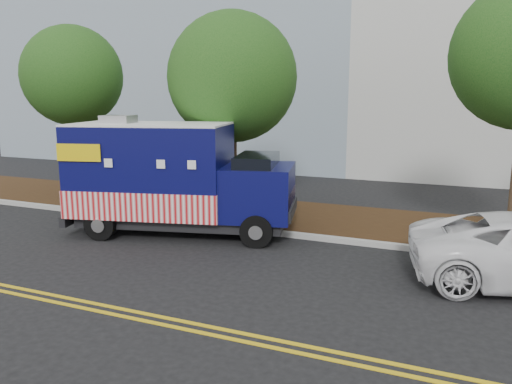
% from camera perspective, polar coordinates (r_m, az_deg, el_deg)
% --- Properties ---
extents(ground, '(120.00, 120.00, 0.00)m').
position_cam_1_polar(ground, '(14.21, -9.01, -5.29)').
color(ground, black).
rests_on(ground, ground).
extents(curb, '(120.00, 0.18, 0.15)m').
position_cam_1_polar(curb, '(15.35, -6.26, -3.70)').
color(curb, '#9E9E99').
rests_on(curb, ground).
extents(mulch_strip, '(120.00, 4.00, 0.15)m').
position_cam_1_polar(mulch_strip, '(17.16, -2.83, -2.08)').
color(mulch_strip, black).
rests_on(mulch_strip, ground).
extents(centerline_near, '(120.00, 0.10, 0.01)m').
position_cam_1_polar(centerline_near, '(10.92, -21.69, -10.99)').
color(centerline_near, gold).
rests_on(centerline_near, ground).
extents(centerline_far, '(120.00, 0.10, 0.01)m').
position_cam_1_polar(centerline_far, '(10.75, -22.64, -11.40)').
color(centerline_far, gold).
rests_on(centerline_far, ground).
extents(tree_a, '(3.75, 3.75, 6.55)m').
position_cam_1_polar(tree_a, '(20.55, -20.23, 12.31)').
color(tree_a, '#38281C').
rests_on(tree_a, ground).
extents(tree_b, '(4.22, 4.22, 6.63)m').
position_cam_1_polar(tree_b, '(16.65, -2.72, 12.92)').
color(tree_b, '#38281C').
rests_on(tree_b, ground).
extents(sign_post, '(0.06, 0.06, 2.40)m').
position_cam_1_polar(sign_post, '(17.71, -17.83, 1.52)').
color(sign_post, '#473828').
rests_on(sign_post, ground).
extents(food_truck, '(6.80, 3.81, 3.39)m').
position_cam_1_polar(food_truck, '(14.56, -9.69, 1.29)').
color(food_truck, black).
rests_on(food_truck, ground).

